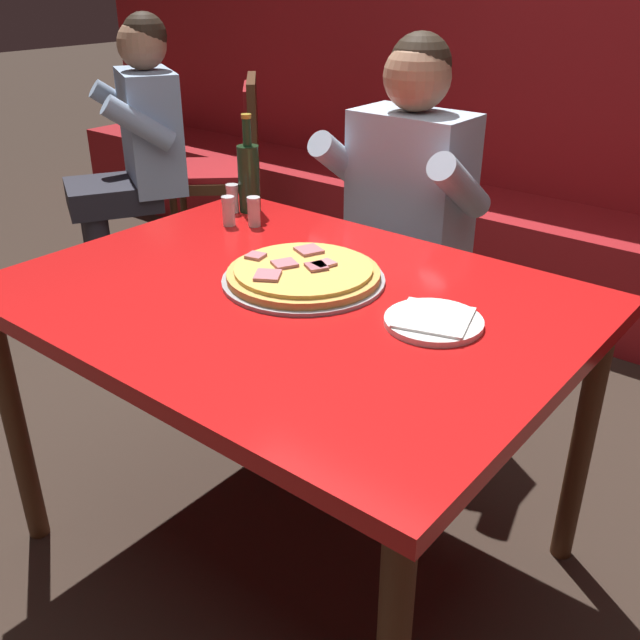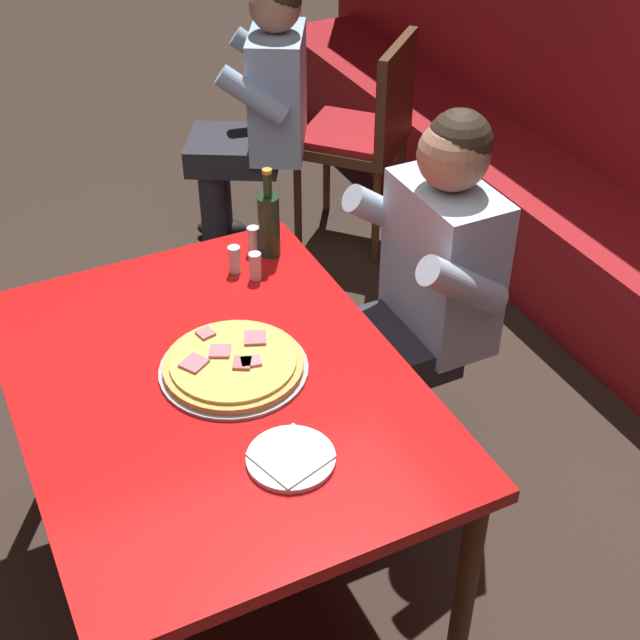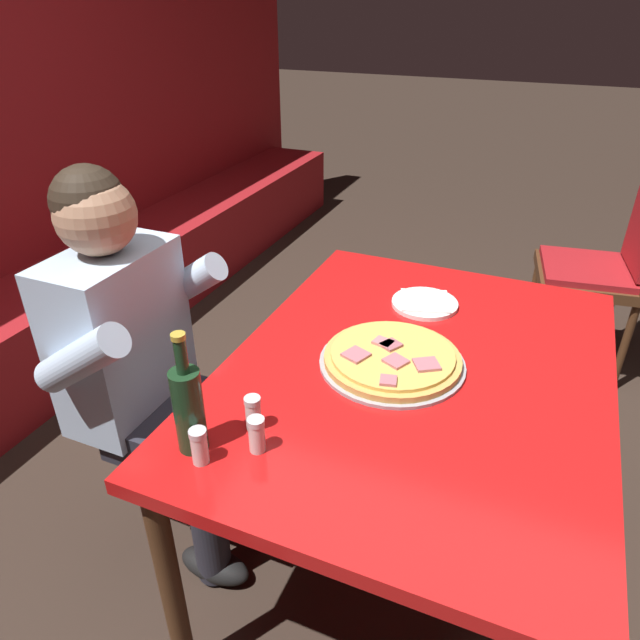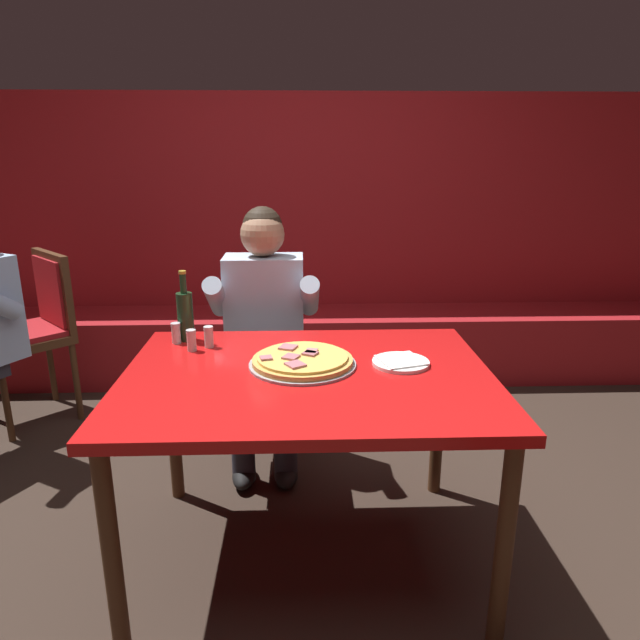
{
  "view_description": "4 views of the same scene",
  "coord_description": "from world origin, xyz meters",
  "px_view_note": "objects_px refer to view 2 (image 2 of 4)",
  "views": [
    {
      "loc": [
        1.0,
        -1.13,
        1.46
      ],
      "look_at": [
        0.09,
        0.0,
        0.72
      ],
      "focal_mm": 40.0,
      "sensor_mm": 36.0,
      "label": 1
    },
    {
      "loc": [
        1.68,
        -0.51,
        2.28
      ],
      "look_at": [
        0.17,
        0.23,
        1.01
      ],
      "focal_mm": 50.0,
      "sensor_mm": 36.0,
      "label": 2
    },
    {
      "loc": [
        -1.26,
        -0.25,
        1.65
      ],
      "look_at": [
        0.12,
        0.34,
        0.78
      ],
      "focal_mm": 32.0,
      "sensor_mm": 36.0,
      "label": 3
    },
    {
      "loc": [
        -0.02,
        -1.88,
        1.52
      ],
      "look_at": [
        0.05,
        0.26,
        0.89
      ],
      "focal_mm": 32.0,
      "sensor_mm": 36.0,
      "label": 4
    }
  ],
  "objects_px": {
    "dining_chair_side_aisle": "(368,126)",
    "shaker_black_pepper": "(235,260)",
    "beer_bottle": "(269,223)",
    "diner_seated_blue_shirt": "(417,290)",
    "shaker_parmesan": "(253,241)",
    "shaker_red_pepper_flakes": "(255,267)",
    "diner_standing_companion": "(259,109)",
    "main_dining_table": "(214,404)",
    "plate_white_paper": "(291,458)",
    "pizza": "(233,365)"
  },
  "relations": [
    {
      "from": "dining_chair_side_aisle",
      "to": "shaker_black_pepper",
      "type": "bearing_deg",
      "value": -44.05
    },
    {
      "from": "beer_bottle",
      "to": "diner_seated_blue_shirt",
      "type": "height_order",
      "value": "diner_seated_blue_shirt"
    },
    {
      "from": "shaker_parmesan",
      "to": "shaker_red_pepper_flakes",
      "type": "relative_size",
      "value": 1.0
    },
    {
      "from": "diner_standing_companion",
      "to": "shaker_red_pepper_flakes",
      "type": "bearing_deg",
      "value": -23.08
    },
    {
      "from": "main_dining_table",
      "to": "shaker_black_pepper",
      "type": "distance_m",
      "value": 0.52
    },
    {
      "from": "diner_standing_companion",
      "to": "beer_bottle",
      "type": "bearing_deg",
      "value": -21.07
    },
    {
      "from": "plate_white_paper",
      "to": "diner_seated_blue_shirt",
      "type": "bearing_deg",
      "value": 128.85
    },
    {
      "from": "main_dining_table",
      "to": "shaker_parmesan",
      "type": "relative_size",
      "value": 15.19
    },
    {
      "from": "plate_white_paper",
      "to": "beer_bottle",
      "type": "relative_size",
      "value": 0.72
    },
    {
      "from": "shaker_black_pepper",
      "to": "shaker_red_pepper_flakes",
      "type": "bearing_deg",
      "value": 34.77
    },
    {
      "from": "dining_chair_side_aisle",
      "to": "pizza",
      "type": "bearing_deg",
      "value": -38.97
    },
    {
      "from": "main_dining_table",
      "to": "dining_chair_side_aisle",
      "type": "xyz_separation_m",
      "value": [
        -1.54,
        1.3,
        -0.11
      ]
    },
    {
      "from": "pizza",
      "to": "plate_white_paper",
      "type": "relative_size",
      "value": 1.87
    },
    {
      "from": "shaker_parmesan",
      "to": "diner_standing_companion",
      "type": "xyz_separation_m",
      "value": [
        -1.13,
        0.49,
        -0.1
      ]
    },
    {
      "from": "diner_standing_companion",
      "to": "shaker_black_pepper",
      "type": "bearing_deg",
      "value": -25.75
    },
    {
      "from": "main_dining_table",
      "to": "diner_seated_blue_shirt",
      "type": "relative_size",
      "value": 1.02
    },
    {
      "from": "plate_white_paper",
      "to": "shaker_red_pepper_flakes",
      "type": "distance_m",
      "value": 0.76
    },
    {
      "from": "dining_chair_side_aisle",
      "to": "diner_seated_blue_shirt",
      "type": "bearing_deg",
      "value": -22.64
    },
    {
      "from": "shaker_parmesan",
      "to": "shaker_black_pepper",
      "type": "height_order",
      "value": "same"
    },
    {
      "from": "beer_bottle",
      "to": "shaker_parmesan",
      "type": "distance_m",
      "value": 0.09
    },
    {
      "from": "dining_chair_side_aisle",
      "to": "main_dining_table",
      "type": "bearing_deg",
      "value": -40.14
    },
    {
      "from": "shaker_red_pepper_flakes",
      "to": "diner_standing_companion",
      "type": "distance_m",
      "value": 1.38
    },
    {
      "from": "diner_seated_blue_shirt",
      "to": "dining_chair_side_aisle",
      "type": "relative_size",
      "value": 1.31
    },
    {
      "from": "shaker_parmesan",
      "to": "dining_chair_side_aisle",
      "type": "height_order",
      "value": "dining_chair_side_aisle"
    },
    {
      "from": "plate_white_paper",
      "to": "shaker_black_pepper",
      "type": "distance_m",
      "value": 0.81
    },
    {
      "from": "shaker_black_pepper",
      "to": "diner_seated_blue_shirt",
      "type": "relative_size",
      "value": 0.07
    },
    {
      "from": "dining_chair_side_aisle",
      "to": "diner_standing_companion",
      "type": "distance_m",
      "value": 0.51
    },
    {
      "from": "diner_seated_blue_shirt",
      "to": "dining_chair_side_aisle",
      "type": "bearing_deg",
      "value": 157.36
    },
    {
      "from": "shaker_black_pepper",
      "to": "diner_seated_blue_shirt",
      "type": "xyz_separation_m",
      "value": [
        0.25,
        0.5,
        -0.1
      ]
    },
    {
      "from": "main_dining_table",
      "to": "shaker_black_pepper",
      "type": "xyz_separation_m",
      "value": [
        -0.45,
        0.24,
        0.12
      ]
    },
    {
      "from": "shaker_red_pepper_flakes",
      "to": "dining_chair_side_aisle",
      "type": "distance_m",
      "value": 1.56
    },
    {
      "from": "main_dining_table",
      "to": "dining_chair_side_aisle",
      "type": "height_order",
      "value": "dining_chair_side_aisle"
    },
    {
      "from": "pizza",
      "to": "shaker_parmesan",
      "type": "distance_m",
      "value": 0.58
    },
    {
      "from": "shaker_parmesan",
      "to": "shaker_red_pepper_flakes",
      "type": "height_order",
      "value": "same"
    },
    {
      "from": "main_dining_table",
      "to": "shaker_red_pepper_flakes",
      "type": "relative_size",
      "value": 15.19
    },
    {
      "from": "main_dining_table",
      "to": "shaker_parmesan",
      "type": "distance_m",
      "value": 0.64
    },
    {
      "from": "dining_chair_side_aisle",
      "to": "diner_standing_companion",
      "type": "height_order",
      "value": "diner_standing_companion"
    },
    {
      "from": "main_dining_table",
      "to": "shaker_red_pepper_flakes",
      "type": "xyz_separation_m",
      "value": [
        -0.39,
        0.28,
        0.12
      ]
    },
    {
      "from": "pizza",
      "to": "shaker_black_pepper",
      "type": "relative_size",
      "value": 4.56
    },
    {
      "from": "plate_white_paper",
      "to": "diner_standing_companion",
      "type": "height_order",
      "value": "diner_standing_companion"
    },
    {
      "from": "main_dining_table",
      "to": "shaker_parmesan",
      "type": "xyz_separation_m",
      "value": [
        -0.53,
        0.34,
        0.12
      ]
    },
    {
      "from": "shaker_parmesan",
      "to": "main_dining_table",
      "type": "bearing_deg",
      "value": -32.54
    },
    {
      "from": "plate_white_paper",
      "to": "dining_chair_side_aisle",
      "type": "xyz_separation_m",
      "value": [
        -1.89,
        1.23,
        -0.2
      ]
    },
    {
      "from": "main_dining_table",
      "to": "shaker_parmesan",
      "type": "height_order",
      "value": "shaker_parmesan"
    },
    {
      "from": "beer_bottle",
      "to": "diner_standing_companion",
      "type": "xyz_separation_m",
      "value": [
        -1.16,
        0.45,
        -0.18
      ]
    },
    {
      "from": "pizza",
      "to": "diner_standing_companion",
      "type": "height_order",
      "value": "diner_standing_companion"
    },
    {
      "from": "main_dining_table",
      "to": "plate_white_paper",
      "type": "relative_size",
      "value": 6.22
    },
    {
      "from": "beer_bottle",
      "to": "diner_standing_companion",
      "type": "distance_m",
      "value": 1.26
    },
    {
      "from": "shaker_black_pepper",
      "to": "dining_chair_side_aisle",
      "type": "bearing_deg",
      "value": 135.95
    },
    {
      "from": "shaker_black_pepper",
      "to": "dining_chair_side_aisle",
      "type": "xyz_separation_m",
      "value": [
        -1.09,
        1.06,
        -0.23
      ]
    }
  ]
}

